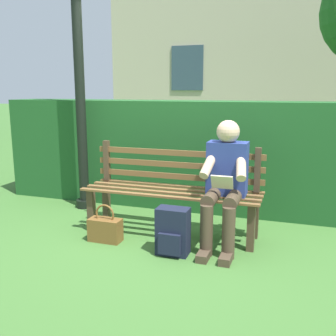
% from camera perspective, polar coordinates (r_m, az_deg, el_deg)
% --- Properties ---
extents(ground, '(60.00, 60.00, 0.00)m').
position_cam_1_polar(ground, '(4.12, 0.45, -9.66)').
color(ground, '#3D6B2D').
extents(park_bench, '(1.84, 0.50, 0.92)m').
position_cam_1_polar(park_bench, '(4.05, 0.80, -3.04)').
color(park_bench, '#4C3828').
rests_on(park_bench, ground).
extents(person_seated, '(0.44, 0.73, 1.20)m').
position_cam_1_polar(person_seated, '(3.70, 8.34, -1.79)').
color(person_seated, navy).
rests_on(person_seated, ground).
extents(hedge_backdrop, '(5.54, 0.66, 1.42)m').
position_cam_1_polar(hedge_backdrop, '(4.88, 6.49, 2.11)').
color(hedge_backdrop, '#1E5123').
rests_on(hedge_backdrop, ground).
extents(building_facade, '(9.14, 2.93, 7.35)m').
position_cam_1_polar(building_facade, '(12.27, 16.07, 21.35)').
color(building_facade, '#BCAD93').
rests_on(building_facade, ground).
extents(backpack, '(0.29, 0.25, 0.44)m').
position_cam_1_polar(backpack, '(3.58, 0.72, -9.36)').
color(backpack, '#191E33').
rests_on(backpack, ground).
extents(handbag, '(0.33, 0.16, 0.38)m').
position_cam_1_polar(handbag, '(3.95, -9.20, -8.84)').
color(handbag, brown).
rests_on(handbag, ground).
extents(lamp_post, '(0.27, 0.27, 3.62)m').
position_cam_1_polar(lamp_post, '(4.95, -13.13, 17.98)').
color(lamp_post, black).
rests_on(lamp_post, ground).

